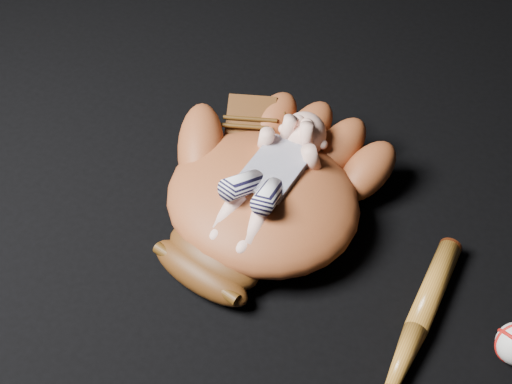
# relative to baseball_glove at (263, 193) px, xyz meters

# --- Properties ---
(baseball_glove) EXTENTS (0.55, 0.61, 0.17)m
(baseball_glove) POSITION_rel_baseball_glove_xyz_m (0.00, 0.00, 0.00)
(baseball_glove) COLOR brown
(baseball_glove) RESTS_ON ground
(newborn_baby) EXTENTS (0.17, 0.34, 0.14)m
(newborn_baby) POSITION_rel_baseball_glove_xyz_m (0.01, 0.00, 0.05)
(newborn_baby) COLOR #F0B09A
(newborn_baby) RESTS_ON baseball_glove
(baseball_bat) EXTENTS (0.04, 0.45, 0.04)m
(baseball_bat) POSITION_rel_baseball_glove_xyz_m (0.35, -0.13, -0.06)
(baseball_bat) COLOR #9D631E
(baseball_bat) RESTS_ON ground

